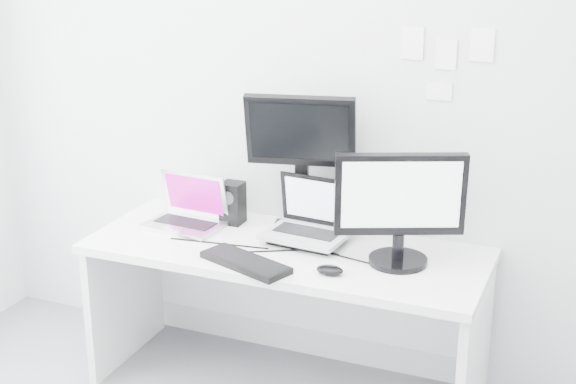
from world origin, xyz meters
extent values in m
plane|color=silver|center=(0.00, 1.60, 1.35)|extent=(3.60, 0.00, 3.60)
cube|color=white|center=(0.00, 1.25, 0.36)|extent=(1.80, 0.70, 0.73)
cube|color=#B9BABE|center=(-0.54, 1.29, 0.86)|extent=(0.38, 0.30, 0.26)
cube|color=black|center=(-0.35, 1.44, 0.83)|extent=(0.12, 0.12, 0.20)
cube|color=#AFB1B6|center=(0.07, 1.33, 0.88)|extent=(0.39, 0.31, 0.30)
cube|color=black|center=(-0.01, 1.46, 1.07)|extent=(0.53, 0.28, 0.68)
cube|color=black|center=(0.51, 1.27, 0.98)|extent=(0.61, 0.45, 0.50)
cube|color=black|center=(-0.08, 1.00, 0.74)|extent=(0.44, 0.28, 0.03)
ellipsoid|color=black|center=(0.28, 1.05, 0.75)|extent=(0.12, 0.08, 0.04)
cube|color=white|center=(0.45, 1.59, 1.62)|extent=(0.10, 0.00, 0.14)
cube|color=white|center=(0.60, 1.59, 1.58)|extent=(0.09, 0.00, 0.13)
cube|color=white|center=(0.75, 1.59, 1.63)|extent=(0.10, 0.00, 0.14)
cube|color=white|center=(0.58, 1.59, 1.42)|extent=(0.11, 0.00, 0.08)
camera|label=1|loc=(1.34, -1.98, 2.17)|focal=52.54mm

